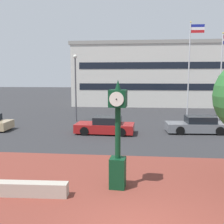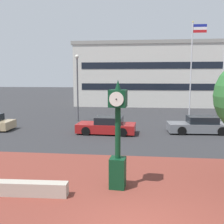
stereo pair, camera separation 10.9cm
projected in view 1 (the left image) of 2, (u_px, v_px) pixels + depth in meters
plaza_brick_paving at (139, 207)px, 8.26m from camera, size 44.00×10.94×0.01m
planter_wall at (23, 189)px, 9.07m from camera, size 3.21×0.53×0.50m
street_clock at (118, 141)px, 9.55m from camera, size 0.68×0.74×4.10m
car_street_mid at (105, 126)px, 19.11m from camera, size 4.41×2.12×1.28m
car_street_far at (198, 125)px, 19.37m from camera, size 4.68×2.04×1.28m
flagpole_primary at (190, 65)px, 24.95m from camera, size 1.38×0.14×9.49m
flagpole_secondary at (222, 70)px, 24.72m from camera, size 1.46×0.14×8.42m
civic_building at (156, 75)px, 39.82m from camera, size 25.08×10.56×9.17m
street_lamp_post at (76, 81)px, 24.01m from camera, size 0.36×0.36×6.28m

